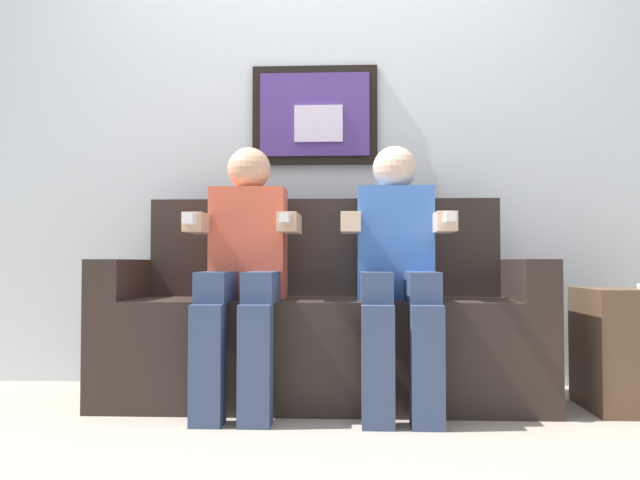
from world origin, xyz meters
TOP-DOWN VIEW (x-y plane):
  - ground_plane at (0.00, 0.00)m, footprint 5.57×5.57m
  - back_wall_assembly at (-0.00, 0.76)m, footprint 4.29×0.10m
  - couch at (0.00, 0.33)m, footprint 1.89×0.58m
  - person_on_left at (-0.32, 0.16)m, footprint 0.46×0.56m
  - person_on_right at (0.32, 0.16)m, footprint 0.46×0.56m
  - side_table_right at (1.29, 0.22)m, footprint 0.40×0.40m

SIDE VIEW (x-z plane):
  - ground_plane at x=0.00m, z-range 0.00..0.00m
  - side_table_right at x=1.29m, z-range 0.00..0.50m
  - couch at x=0.00m, z-range -0.14..0.76m
  - person_on_right at x=0.32m, z-range 0.05..1.16m
  - person_on_left at x=-0.32m, z-range 0.05..1.16m
  - back_wall_assembly at x=0.00m, z-range 0.00..2.60m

